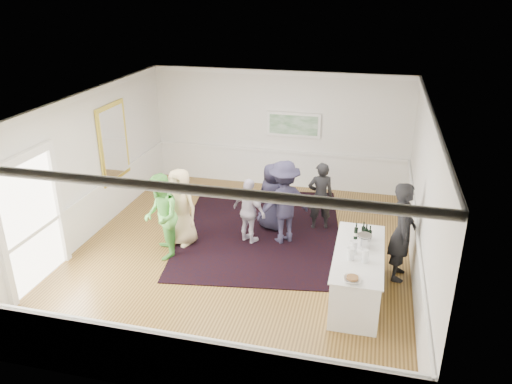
% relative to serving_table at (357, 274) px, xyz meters
% --- Properties ---
extents(floor, '(8.00, 8.00, 0.00)m').
position_rel_serving_table_xyz_m(floor, '(-2.45, 0.99, -0.46)').
color(floor, olive).
rests_on(floor, ground).
extents(ceiling, '(7.00, 8.00, 0.02)m').
position_rel_serving_table_xyz_m(ceiling, '(-2.45, 0.99, 2.74)').
color(ceiling, white).
rests_on(ceiling, wall_back).
extents(wall_left, '(0.02, 8.00, 3.20)m').
position_rel_serving_table_xyz_m(wall_left, '(-5.95, 0.99, 1.14)').
color(wall_left, white).
rests_on(wall_left, floor).
extents(wall_right, '(0.02, 8.00, 3.20)m').
position_rel_serving_table_xyz_m(wall_right, '(1.05, 0.99, 1.14)').
color(wall_right, white).
rests_on(wall_right, floor).
extents(wall_back, '(7.00, 0.02, 3.20)m').
position_rel_serving_table_xyz_m(wall_back, '(-2.45, 4.99, 1.14)').
color(wall_back, white).
rests_on(wall_back, floor).
extents(wall_front, '(7.00, 0.02, 3.20)m').
position_rel_serving_table_xyz_m(wall_front, '(-2.45, -3.01, 1.14)').
color(wall_front, white).
rests_on(wall_front, floor).
extents(wainscoting, '(7.00, 8.00, 1.00)m').
position_rel_serving_table_xyz_m(wainscoting, '(-2.45, 0.99, 0.04)').
color(wainscoting, white).
rests_on(wainscoting, floor).
extents(mirror, '(0.05, 1.25, 1.85)m').
position_rel_serving_table_xyz_m(mirror, '(-5.90, 2.29, 1.34)').
color(mirror, yellow).
rests_on(mirror, wall_left).
extents(doorway, '(0.10, 1.78, 2.56)m').
position_rel_serving_table_xyz_m(doorway, '(-5.89, -0.91, 0.95)').
color(doorway, white).
rests_on(doorway, wall_left).
extents(landscape_painting, '(1.44, 0.06, 0.66)m').
position_rel_serving_table_xyz_m(landscape_painting, '(-2.05, 4.94, 1.32)').
color(landscape_painting, white).
rests_on(landscape_painting, wall_back).
extents(area_rug, '(4.24, 5.18, 0.02)m').
position_rel_serving_table_xyz_m(area_rug, '(-2.27, 2.10, -0.45)').
color(area_rug, black).
rests_on(area_rug, floor).
extents(serving_table, '(0.86, 2.27, 0.92)m').
position_rel_serving_table_xyz_m(serving_table, '(0.00, 0.00, 0.00)').
color(serving_table, white).
rests_on(serving_table, floor).
extents(bartender, '(0.50, 0.74, 1.95)m').
position_rel_serving_table_xyz_m(bartender, '(0.75, 0.87, 0.51)').
color(bartender, black).
rests_on(bartender, floor).
extents(guest_tan, '(0.98, 0.80, 1.72)m').
position_rel_serving_table_xyz_m(guest_tan, '(-3.81, 1.15, 0.40)').
color(guest_tan, '#CEB681').
rests_on(guest_tan, floor).
extents(guest_green, '(0.99, 1.08, 1.80)m').
position_rel_serving_table_xyz_m(guest_green, '(-3.99, 0.54, 0.44)').
color(guest_green, '#5AB548').
rests_on(guest_green, floor).
extents(guest_lilac, '(0.94, 0.72, 1.48)m').
position_rel_serving_table_xyz_m(guest_lilac, '(-2.40, 1.54, 0.28)').
color(guest_lilac, silver).
rests_on(guest_lilac, floor).
extents(guest_dark_a, '(1.38, 1.28, 1.87)m').
position_rel_serving_table_xyz_m(guest_dark_a, '(-1.68, 1.76, 0.47)').
color(guest_dark_a, '#232137').
rests_on(guest_dark_a, floor).
extents(guest_dark_b, '(0.68, 0.55, 1.61)m').
position_rel_serving_table_xyz_m(guest_dark_b, '(-0.99, 2.57, 0.34)').
color(guest_dark_b, black).
rests_on(guest_dark_b, floor).
extents(guest_navy, '(0.92, 0.79, 1.59)m').
position_rel_serving_table_xyz_m(guest_navy, '(-2.06, 2.31, 0.33)').
color(guest_navy, '#232137').
rests_on(guest_navy, floor).
extents(wine_bottles, '(0.33, 0.26, 0.31)m').
position_rel_serving_table_xyz_m(wine_bottles, '(0.02, 0.51, 0.61)').
color(wine_bottles, black).
rests_on(wine_bottles, serving_table).
extents(juice_pitchers, '(0.35, 0.37, 0.24)m').
position_rel_serving_table_xyz_m(juice_pitchers, '(-0.04, -0.22, 0.58)').
color(juice_pitchers, '#74A73B').
rests_on(juice_pitchers, serving_table).
extents(ice_bucket, '(0.26, 0.26, 0.25)m').
position_rel_serving_table_xyz_m(ice_bucket, '(0.06, 0.20, 0.57)').
color(ice_bucket, silver).
rests_on(ice_bucket, serving_table).
extents(nut_bowl, '(0.29, 0.29, 0.08)m').
position_rel_serving_table_xyz_m(nut_bowl, '(-0.06, -0.96, 0.50)').
color(nut_bowl, white).
rests_on(nut_bowl, serving_table).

